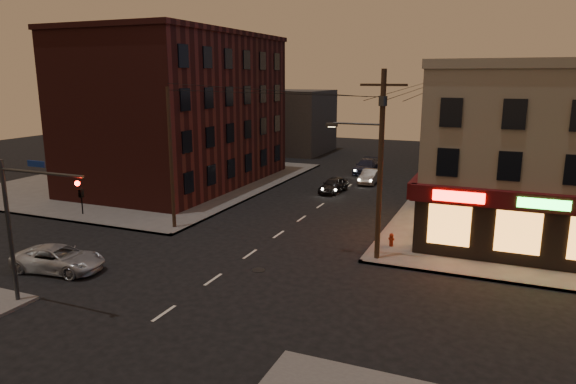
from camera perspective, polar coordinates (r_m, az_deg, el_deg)
The scene contains 16 objects.
ground at distance 25.86m, azimuth -8.33°, elevation -9.61°, with size 120.00×120.00×0.00m, color black.
sidewalk_nw at distance 50.79m, azimuth -14.76°, elevation 1.31°, with size 24.00×28.00×0.15m, color #514F4C.
pizza_building at distance 34.27m, azimuth 28.27°, elevation 3.80°, with size 15.85×12.85×10.50m.
brick_apartment at distance 47.89m, azimuth -11.84°, elevation 8.74°, with size 12.00×20.00×13.00m, color #441815.
bg_building_ne_a at distance 58.74m, azimuth 24.15°, elevation 5.50°, with size 10.00×12.00×7.00m, color #3F3D3A.
bg_building_nw at distance 67.67m, azimuth 0.49°, elevation 7.85°, with size 9.00×10.00×8.00m, color #3F3D3A.
bg_building_ne_b at distance 72.70m, azimuth 22.37°, elevation 6.45°, with size 8.00×8.00×6.00m, color #3F3D3A.
utility_pole_main at distance 27.14m, azimuth 10.03°, elevation 4.04°, with size 4.20×0.44×10.00m.
utility_pole_far at distance 52.95m, azimuth 16.53°, elevation 6.67°, with size 0.26×0.26×9.00m, color #382619.
utility_pole_west at distance 33.53m, azimuth -12.86°, elevation 3.63°, with size 0.24×0.24×9.00m, color #382619.
traffic_signal at distance 24.06m, azimuth -27.22°, elevation -2.21°, with size 4.49×0.32×6.47m.
suv_cross at distance 28.94m, azimuth -24.11°, elevation -6.79°, with size 2.17×4.70×1.31m, color #9EA1A7.
sedan_near at distance 44.20m, azimuth 5.08°, elevation 0.78°, with size 1.53×3.81×1.30m, color black.
sedan_mid at distance 48.44m, azimuth 9.08°, elevation 1.72°, with size 1.37×3.94×1.30m, color gray.
sedan_far at distance 53.47m, azimuth 8.70°, elevation 2.84°, with size 1.98×4.88×1.42m, color #1B1F36.
fire_hydrant at distance 30.39m, azimuth 11.41°, elevation -5.15°, with size 0.35×0.35×0.77m.
Camera 1 is at (12.56, -20.38, 9.78)m, focal length 32.00 mm.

